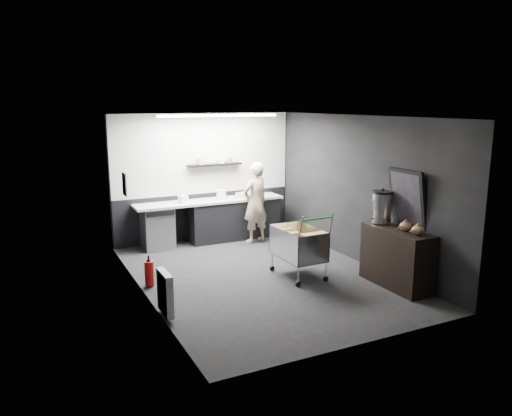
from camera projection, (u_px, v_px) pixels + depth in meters
name	position (u px, v px, depth m)	size (l,w,h in m)	color
floor	(261.00, 276.00, 8.58)	(5.50, 5.50, 0.00)	black
ceiling	(262.00, 116.00, 8.01)	(5.50, 5.50, 0.00)	silver
wall_back	(204.00, 177.00, 10.71)	(5.50, 5.50, 0.00)	black
wall_front	(366.00, 239.00, 5.88)	(5.50, 5.50, 0.00)	black
wall_left	(142.00, 210.00, 7.44)	(5.50, 5.50, 0.00)	black
wall_right	(359.00, 190.00, 9.16)	(5.50, 5.50, 0.00)	black
kitchen_wall_panel	(204.00, 154.00, 10.59)	(3.95, 0.02, 1.70)	#B8B9B4
dado_panel	(205.00, 216.00, 10.87)	(3.95, 0.02, 1.00)	black
floating_shelf	(215.00, 165.00, 10.63)	(1.20, 0.22, 0.04)	black
wall_clock	(263.00, 138.00, 11.12)	(0.20, 0.20, 0.03)	silver
poster	(124.00, 184.00, 8.54)	(0.02, 0.30, 0.40)	white
poster_red_band	(124.00, 180.00, 8.53)	(0.01, 0.22, 0.10)	red
radiator	(165.00, 293.00, 6.88)	(0.10, 0.50, 0.60)	silver
ceiling_strip	(219.00, 116.00, 9.64)	(2.40, 0.20, 0.04)	white
prep_counter	(216.00, 220.00, 10.67)	(3.20, 0.61, 0.90)	black
person	(255.00, 203.00, 10.49)	(0.62, 0.41, 1.71)	beige
shopping_cart	(298.00, 246.00, 8.45)	(0.63, 1.03, 1.14)	silver
sideboard	(396.00, 250.00, 8.02)	(0.54, 1.27, 1.90)	black
fire_extinguisher	(149.00, 272.00, 8.04)	(0.15, 0.15, 0.49)	#B3100B
cardboard_box	(249.00, 195.00, 10.85)	(0.49, 0.37, 0.10)	#9E8554
pink_tub	(221.00, 194.00, 10.61)	(0.20, 0.20, 0.20)	silver
white_container	(183.00, 199.00, 10.20)	(0.17, 0.13, 0.15)	silver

